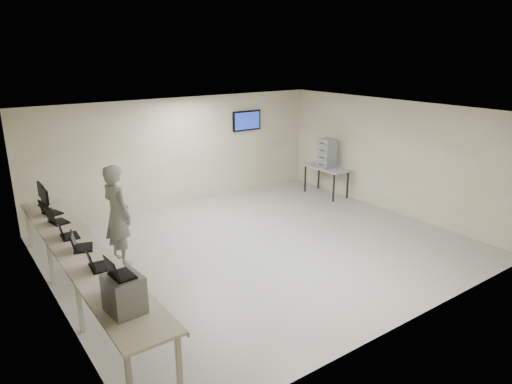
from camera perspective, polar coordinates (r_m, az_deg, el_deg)
room at (r=9.17m, az=0.69°, el=1.37°), size 8.01×7.01×2.81m
workbench at (r=7.86m, az=-21.03°, el=-7.16°), size 0.76×6.00×0.90m
equipment_box at (r=5.82m, az=-16.16°, el=-12.12°), size 0.44×0.49×0.47m
laptop_on_box at (r=5.67m, az=-16.91°, el=-9.57°), size 0.30×0.35×0.26m
laptop_0 at (r=6.30m, az=-17.18°, el=-11.51°), size 0.37×0.42×0.30m
laptop_1 at (r=7.06m, az=-19.36°, el=-8.46°), size 0.35×0.41×0.30m
laptop_2 at (r=7.80m, az=-21.24°, el=-6.18°), size 0.42×0.45×0.30m
laptop_3 at (r=8.35m, az=-22.66°, el=-4.81°), size 0.33×0.39×0.29m
laptop_4 at (r=9.10m, az=-23.79°, el=-3.16°), size 0.38×0.42×0.29m
laptop_5 at (r=9.65m, az=-24.44°, el=-2.14°), size 0.39×0.43×0.29m
monitor_near at (r=9.89m, az=-24.86°, el=-0.56°), size 0.20×0.44×0.44m
monitor_far at (r=10.21m, az=-25.26°, el=-0.02°), size 0.21×0.46×0.46m
soldier at (r=8.98m, az=-16.92°, el=-2.71°), size 0.61×0.79×1.94m
side_table at (r=12.90m, az=8.79°, el=2.79°), size 0.63×1.35×0.81m
storage_bins at (r=12.78m, az=8.83°, el=4.83°), size 0.38×0.42×0.80m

